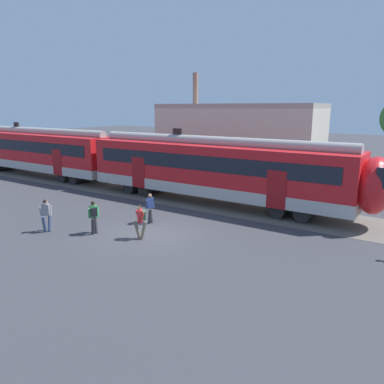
% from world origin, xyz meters
% --- Properties ---
extents(ground_plane, '(160.00, 160.00, 0.00)m').
position_xyz_m(ground_plane, '(0.00, 0.00, 0.00)').
color(ground_plane, '#38383D').
extents(track_bed, '(80.00, 4.40, 0.01)m').
position_xyz_m(track_bed, '(-11.60, 7.17, 0.01)').
color(track_bed, '#605951').
rests_on(track_bed, ground).
extents(commuter_train, '(56.65, 3.07, 4.73)m').
position_xyz_m(commuter_train, '(-18.41, 7.17, 2.25)').
color(commuter_train, '#B7B2AD').
rests_on(commuter_train, ground).
extents(pedestrian_grey, '(0.47, 0.70, 1.67)m').
position_xyz_m(pedestrian_grey, '(-4.49, -2.42, 0.96)').
color(pedestrian_grey, navy).
rests_on(pedestrian_grey, ground).
extents(pedestrian_green, '(0.55, 0.67, 1.67)m').
position_xyz_m(pedestrian_green, '(-2.26, -1.33, 0.99)').
color(pedestrian_green, '#28282D').
rests_on(pedestrian_green, ground).
extents(pedestrian_navy, '(0.57, 0.66, 1.67)m').
position_xyz_m(pedestrian_navy, '(-1.10, 1.54, 0.99)').
color(pedestrian_navy, '#28282D').
rests_on(pedestrian_navy, ground).
extents(pedestrian_red, '(0.68, 0.50, 1.67)m').
position_xyz_m(pedestrian_red, '(0.14, -0.62, 0.99)').
color(pedestrian_red, '#6B6051').
rests_on(pedestrian_red, ground).
extents(background_building, '(14.63, 5.00, 9.20)m').
position_xyz_m(background_building, '(-3.79, 16.85, 3.21)').
color(background_building, beige).
rests_on(background_building, ground).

